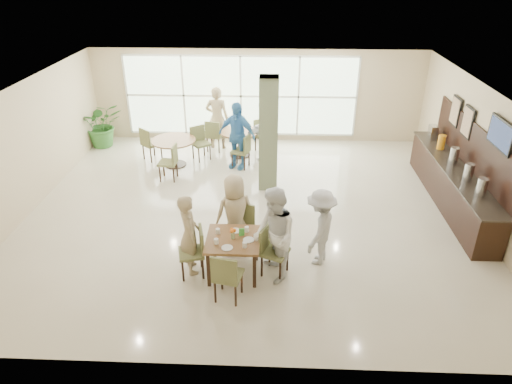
{
  "coord_description": "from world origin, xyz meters",
  "views": [
    {
      "loc": [
        0.53,
        -9.13,
        5.29
      ],
      "look_at": [
        0.2,
        -1.2,
        1.1
      ],
      "focal_mm": 32.0,
      "sensor_mm": 36.0,
      "label": 1
    }
  ],
  "objects_px": {
    "teen_right": "(274,236)",
    "teen_standing": "(320,227)",
    "potted_plant": "(102,124)",
    "teen_far": "(235,214)",
    "buffet_counter": "(453,182)",
    "round_table_left": "(174,145)",
    "main_table": "(233,243)",
    "adult_b": "(267,127)",
    "round_table_right": "(240,137)",
    "adult_a": "(237,136)",
    "adult_standing": "(217,118)",
    "teen_left": "(189,234)"
  },
  "relations": [
    {
      "from": "potted_plant",
      "to": "teen_right",
      "type": "xyz_separation_m",
      "value": [
        5.24,
        -6.2,
        0.21
      ]
    },
    {
      "from": "buffet_counter",
      "to": "teen_right",
      "type": "height_order",
      "value": "buffet_counter"
    },
    {
      "from": "potted_plant",
      "to": "teen_left",
      "type": "xyz_separation_m",
      "value": [
        3.71,
        -6.05,
        0.1
      ]
    },
    {
      "from": "round_table_right",
      "to": "round_table_left",
      "type": "bearing_deg",
      "value": -156.6
    },
    {
      "from": "adult_a",
      "to": "adult_standing",
      "type": "height_order",
      "value": "adult_standing"
    },
    {
      "from": "main_table",
      "to": "adult_b",
      "type": "xyz_separation_m",
      "value": [
        0.5,
        5.4,
        0.27
      ]
    },
    {
      "from": "round_table_right",
      "to": "teen_left",
      "type": "xyz_separation_m",
      "value": [
        -0.5,
        -5.46,
        0.2
      ]
    },
    {
      "from": "teen_far",
      "to": "teen_right",
      "type": "xyz_separation_m",
      "value": [
        0.76,
        -0.88,
        0.09
      ]
    },
    {
      "from": "round_table_right",
      "to": "potted_plant",
      "type": "relative_size",
      "value": 0.84
    },
    {
      "from": "adult_a",
      "to": "adult_b",
      "type": "distance_m",
      "value": 1.06
    },
    {
      "from": "potted_plant",
      "to": "teen_left",
      "type": "relative_size",
      "value": 0.87
    },
    {
      "from": "adult_a",
      "to": "adult_standing",
      "type": "relative_size",
      "value": 0.98
    },
    {
      "from": "teen_standing",
      "to": "teen_right",
      "type": "bearing_deg",
      "value": -36.4
    },
    {
      "from": "adult_a",
      "to": "potted_plant",
      "type": "bearing_deg",
      "value": -175.68
    },
    {
      "from": "main_table",
      "to": "adult_standing",
      "type": "relative_size",
      "value": 0.51
    },
    {
      "from": "round_table_right",
      "to": "teen_far",
      "type": "height_order",
      "value": "teen_far"
    },
    {
      "from": "round_table_left",
      "to": "potted_plant",
      "type": "xyz_separation_m",
      "value": [
        -2.46,
        1.34,
        0.09
      ]
    },
    {
      "from": "buffet_counter",
      "to": "adult_standing",
      "type": "distance_m",
      "value": 6.72
    },
    {
      "from": "teen_far",
      "to": "teen_standing",
      "type": "bearing_deg",
      "value": 142.92
    },
    {
      "from": "teen_right",
      "to": "main_table",
      "type": "bearing_deg",
      "value": -114.23
    },
    {
      "from": "teen_far",
      "to": "adult_a",
      "type": "bearing_deg",
      "value": -110.48
    },
    {
      "from": "round_table_right",
      "to": "teen_right",
      "type": "xyz_separation_m",
      "value": [
        1.03,
        -5.61,
        0.31
      ]
    },
    {
      "from": "main_table",
      "to": "adult_b",
      "type": "relative_size",
      "value": 0.52
    },
    {
      "from": "round_table_left",
      "to": "round_table_right",
      "type": "relative_size",
      "value": 1.06
    },
    {
      "from": "round_table_right",
      "to": "teen_right",
      "type": "distance_m",
      "value": 5.72
    },
    {
      "from": "buffet_counter",
      "to": "adult_a",
      "type": "xyz_separation_m",
      "value": [
        -5.16,
        1.86,
        0.37
      ]
    },
    {
      "from": "potted_plant",
      "to": "adult_b",
      "type": "relative_size",
      "value": 0.73
    },
    {
      "from": "round_table_right",
      "to": "adult_a",
      "type": "distance_m",
      "value": 0.89
    },
    {
      "from": "potted_plant",
      "to": "teen_far",
      "type": "xyz_separation_m",
      "value": [
        4.47,
        -5.32,
        0.12
      ]
    },
    {
      "from": "round_table_left",
      "to": "adult_b",
      "type": "bearing_deg",
      "value": 14.25
    },
    {
      "from": "round_table_left",
      "to": "teen_right",
      "type": "relative_size",
      "value": 0.67
    },
    {
      "from": "main_table",
      "to": "adult_a",
      "type": "height_order",
      "value": "adult_a"
    },
    {
      "from": "buffet_counter",
      "to": "teen_right",
      "type": "bearing_deg",
      "value": -144.6
    },
    {
      "from": "teen_right",
      "to": "adult_b",
      "type": "relative_size",
      "value": 0.96
    },
    {
      "from": "round_table_right",
      "to": "teen_left",
      "type": "bearing_deg",
      "value": -95.24
    },
    {
      "from": "teen_standing",
      "to": "adult_standing",
      "type": "bearing_deg",
      "value": -133.0
    },
    {
      "from": "teen_standing",
      "to": "potted_plant",
      "type": "bearing_deg",
      "value": -110.46
    },
    {
      "from": "teen_right",
      "to": "adult_b",
      "type": "distance_m",
      "value": 5.51
    },
    {
      "from": "main_table",
      "to": "adult_a",
      "type": "xyz_separation_m",
      "value": [
        -0.3,
        4.7,
        0.26
      ]
    },
    {
      "from": "potted_plant",
      "to": "adult_a",
      "type": "distance_m",
      "value": 4.44
    },
    {
      "from": "teen_left",
      "to": "adult_b",
      "type": "height_order",
      "value": "adult_b"
    },
    {
      "from": "teen_left",
      "to": "teen_far",
      "type": "bearing_deg",
      "value": -66.9
    },
    {
      "from": "round_table_left",
      "to": "teen_standing",
      "type": "relative_size",
      "value": 0.79
    },
    {
      "from": "round_table_right",
      "to": "teen_standing",
      "type": "bearing_deg",
      "value": -69.78
    },
    {
      "from": "round_table_left",
      "to": "adult_a",
      "type": "xyz_separation_m",
      "value": [
        1.74,
        -0.06,
        0.33
      ]
    },
    {
      "from": "buffet_counter",
      "to": "teen_far",
      "type": "distance_m",
      "value": 5.32
    },
    {
      "from": "teen_left",
      "to": "teen_far",
      "type": "relative_size",
      "value": 0.97
    },
    {
      "from": "round_table_left",
      "to": "adult_b",
      "type": "distance_m",
      "value": 2.64
    },
    {
      "from": "buffet_counter",
      "to": "adult_b",
      "type": "height_order",
      "value": "buffet_counter"
    },
    {
      "from": "teen_right",
      "to": "teen_standing",
      "type": "relative_size",
      "value": 1.17
    }
  ]
}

